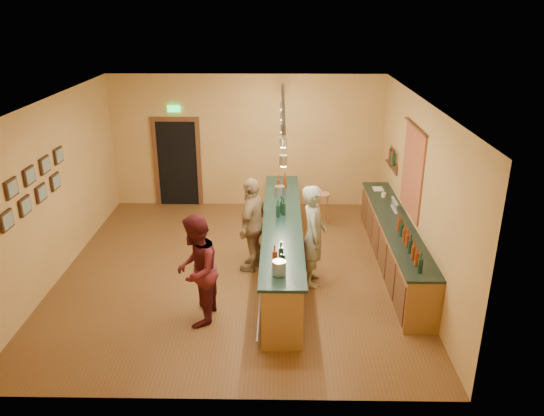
{
  "coord_description": "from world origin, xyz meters",
  "views": [
    {
      "loc": [
        0.8,
        -8.92,
        4.77
      ],
      "look_at": [
        0.66,
        0.2,
        1.19
      ],
      "focal_mm": 35.0,
      "sensor_mm": 36.0,
      "label": 1
    }
  ],
  "objects_px": {
    "back_counter": "(394,244)",
    "tasting_bar": "(282,241)",
    "bartender": "(314,235)",
    "customer_b": "(253,224)",
    "bar_stool": "(322,200)",
    "customer_a": "(196,270)"
  },
  "relations": [
    {
      "from": "back_counter",
      "to": "bartender",
      "type": "height_order",
      "value": "bartender"
    },
    {
      "from": "bartender",
      "to": "customer_b",
      "type": "distance_m",
      "value": 1.22
    },
    {
      "from": "customer_b",
      "to": "bar_stool",
      "type": "xyz_separation_m",
      "value": [
        1.44,
        2.1,
        -0.29
      ]
    },
    {
      "from": "tasting_bar",
      "to": "bartender",
      "type": "distance_m",
      "value": 0.77
    },
    {
      "from": "bartender",
      "to": "tasting_bar",
      "type": "bearing_deg",
      "value": 55.53
    },
    {
      "from": "bartender",
      "to": "customer_b",
      "type": "relative_size",
      "value": 1.03
    },
    {
      "from": "bartender",
      "to": "customer_b",
      "type": "xyz_separation_m",
      "value": [
        -1.1,
        0.53,
        -0.02
      ]
    },
    {
      "from": "customer_b",
      "to": "tasting_bar",
      "type": "bearing_deg",
      "value": 98.05
    },
    {
      "from": "back_counter",
      "to": "tasting_bar",
      "type": "distance_m",
      "value": 2.13
    },
    {
      "from": "customer_a",
      "to": "back_counter",
      "type": "bearing_deg",
      "value": 123.39
    },
    {
      "from": "back_counter",
      "to": "bar_stool",
      "type": "xyz_separation_m",
      "value": [
        -1.23,
        2.02,
        0.13
      ]
    },
    {
      "from": "back_counter",
      "to": "bar_stool",
      "type": "relative_size",
      "value": 6.02
    },
    {
      "from": "back_counter",
      "to": "bartender",
      "type": "bearing_deg",
      "value": -158.66
    },
    {
      "from": "bartender",
      "to": "back_counter",
      "type": "bearing_deg",
      "value": -65.02
    },
    {
      "from": "customer_a",
      "to": "bar_stool",
      "type": "relative_size",
      "value": 2.38
    },
    {
      "from": "customer_a",
      "to": "customer_b",
      "type": "bearing_deg",
      "value": 161.47
    },
    {
      "from": "bartender",
      "to": "customer_b",
      "type": "height_order",
      "value": "bartender"
    },
    {
      "from": "customer_a",
      "to": "customer_b",
      "type": "xyz_separation_m",
      "value": [
        0.77,
        1.8,
        0.0
      ]
    },
    {
      "from": "bartender",
      "to": "customer_a",
      "type": "height_order",
      "value": "bartender"
    },
    {
      "from": "bar_stool",
      "to": "customer_b",
      "type": "bearing_deg",
      "value": -124.4
    },
    {
      "from": "tasting_bar",
      "to": "back_counter",
      "type": "bearing_deg",
      "value": 4.88
    },
    {
      "from": "back_counter",
      "to": "bartender",
      "type": "xyz_separation_m",
      "value": [
        -1.57,
        -0.61,
        0.44
      ]
    }
  ]
}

